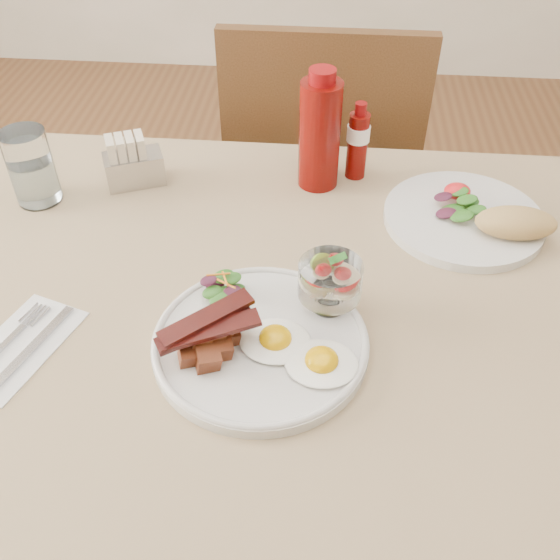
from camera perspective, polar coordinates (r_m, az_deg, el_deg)
The scene contains 13 objects.
table at distance 0.93m, azimuth 2.37°, elevation -6.38°, with size 1.33×0.88×0.75m.
chair_far at distance 1.53m, azimuth 3.72°, elevation 8.99°, with size 0.42×0.42×0.93m.
main_plate at distance 0.81m, azimuth -1.80°, elevation -5.80°, with size 0.28×0.28×0.02m, color silver.
fried_eggs at distance 0.78m, azimuth 1.66°, elevation -6.46°, with size 0.16×0.13×0.03m.
bacon_potato_pile at distance 0.78m, azimuth -6.54°, elevation -5.17°, with size 0.13×0.10×0.05m.
side_salad at distance 0.86m, azimuth -5.26°, elevation -0.76°, with size 0.07×0.06×0.03m.
fruit_cup at distance 0.82m, azimuth 4.60°, elevation 0.01°, with size 0.08×0.08×0.09m.
second_plate at distance 1.04m, azimuth 17.45°, elevation 5.44°, with size 0.26×0.26×0.06m.
ketchup_bottle at distance 1.06m, azimuth 3.65°, elevation 13.26°, with size 0.09×0.09×0.21m.
hot_sauce_bottle at distance 1.10m, azimuth 7.12°, elevation 12.43°, with size 0.04×0.04×0.14m.
sugar_caddy at distance 1.12m, azimuth -13.37°, elevation 10.29°, with size 0.11×0.09×0.09m.
water_glass at distance 1.11m, azimuth -21.69°, elevation 9.23°, with size 0.07×0.07×0.13m.
napkin_cutlery at distance 0.88m, azimuth -22.70°, elevation -5.64°, with size 0.14×0.19×0.01m.
Camera 1 is at (0.02, -0.62, 1.36)m, focal length 40.00 mm.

